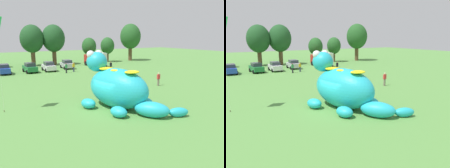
# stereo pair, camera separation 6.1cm
# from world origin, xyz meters

# --- Properties ---
(ground_plane) EXTENTS (160.00, 160.00, 0.00)m
(ground_plane) POSITION_xyz_m (0.00, 0.00, 0.00)
(ground_plane) COLOR #568E42
(giant_inflatable_creature) EXTENTS (6.93, 9.05, 5.03)m
(giant_inflatable_creature) POSITION_xyz_m (1.28, -0.04, 1.84)
(giant_inflatable_creature) COLOR #23B2C6
(giant_inflatable_creature) RESTS_ON ground
(car_blue) EXTENTS (1.95, 4.10, 1.72)m
(car_blue) POSITION_xyz_m (-5.75, 25.04, 0.86)
(car_blue) COLOR #2347B7
(car_blue) RESTS_ON ground
(car_green) EXTENTS (2.15, 4.21, 1.72)m
(car_green) POSITION_xyz_m (-1.59, 24.70, 0.86)
(car_green) COLOR #1E7238
(car_green) RESTS_ON ground
(car_white) EXTENTS (1.96, 4.11, 1.72)m
(car_white) POSITION_xyz_m (1.72, 24.66, 0.86)
(car_white) COLOR white
(car_white) RESTS_ON ground
(car_silver) EXTENTS (2.04, 4.15, 1.72)m
(car_silver) POSITION_xyz_m (5.68, 26.01, 0.86)
(car_silver) COLOR #B7BABF
(car_silver) RESTS_ON ground
(box_truck) EXTENTS (2.63, 6.50, 2.95)m
(box_truck) POSITION_xyz_m (12.02, 26.13, 1.60)
(box_truck) COLOR #B2231E
(box_truck) RESTS_ON ground
(tree_centre) EXTENTS (4.90, 4.90, 8.69)m
(tree_centre) POSITION_xyz_m (0.87, 33.63, 5.69)
(tree_centre) COLOR brown
(tree_centre) RESTS_ON ground
(tree_centre_right) EXTENTS (4.96, 4.96, 8.80)m
(tree_centre_right) POSITION_xyz_m (5.36, 33.23, 5.75)
(tree_centre_right) COLOR brown
(tree_centre_right) RESTS_ON ground
(tree_mid_right) EXTENTS (3.36, 3.36, 5.97)m
(tree_mid_right) POSITION_xyz_m (13.29, 31.92, 3.91)
(tree_mid_right) COLOR brown
(tree_mid_right) RESTS_ON ground
(tree_right) EXTENTS (3.40, 3.40, 6.03)m
(tree_right) POSITION_xyz_m (18.44, 32.30, 3.94)
(tree_right) COLOR brown
(tree_right) RESTS_ON ground
(tree_far_right) EXTENTS (5.29, 5.29, 9.40)m
(tree_far_right) POSITION_xyz_m (25.03, 31.88, 6.14)
(tree_far_right) COLOR brown
(tree_far_right) RESTS_ON ground
(spectator_near_inflatable) EXTENTS (0.38, 0.26, 1.71)m
(spectator_near_inflatable) POSITION_xyz_m (5.32, 21.44, 0.85)
(spectator_near_inflatable) COLOR #2D334C
(spectator_near_inflatable) RESTS_ON ground
(spectator_mid_field) EXTENTS (0.38, 0.26, 1.71)m
(spectator_mid_field) POSITION_xyz_m (3.73, 20.84, 0.85)
(spectator_mid_field) COLOR black
(spectator_mid_field) RESTS_ON ground
(spectator_by_cars) EXTENTS (0.38, 0.26, 1.71)m
(spectator_by_cars) POSITION_xyz_m (10.62, 4.96, 0.85)
(spectator_by_cars) COLOR #726656
(spectator_by_cars) RESTS_ON ground
(spectator_wandering) EXTENTS (0.38, 0.26, 1.71)m
(spectator_wandering) POSITION_xyz_m (11.70, 19.08, 0.85)
(spectator_wandering) COLOR black
(spectator_wandering) RESTS_ON ground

